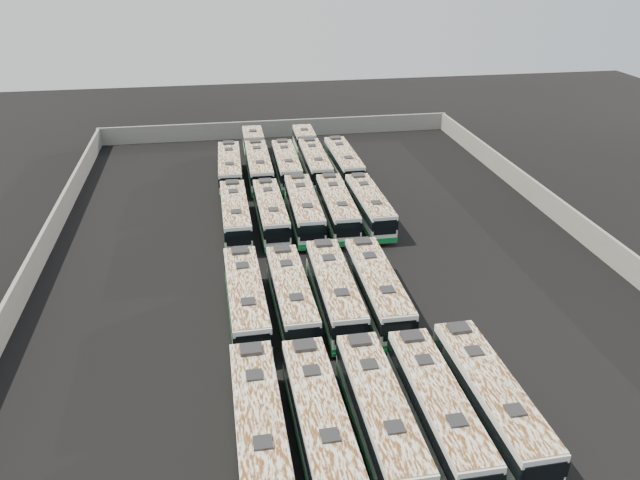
{
  "coord_description": "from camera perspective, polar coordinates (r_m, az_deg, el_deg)",
  "views": [
    {
      "loc": [
        -7.78,
        -42.57,
        23.56
      ],
      "look_at": [
        -0.29,
        1.8,
        1.6
      ],
      "focal_mm": 35.0,
      "sensor_mm": 36.0,
      "label": 1
    }
  ],
  "objects": [
    {
      "name": "bus_midfront_left",
      "position": [
        42.58,
        -2.64,
        -5.15
      ],
      "size": [
        2.47,
        10.78,
        3.02
      ],
      "rotation": [
        0.0,
        0.0,
        0.02
      ],
      "color": "silver",
      "rests_on": "ground"
    },
    {
      "name": "bus_midback_far_left",
      "position": [
        55.25,
        -7.74,
        2.3
      ],
      "size": [
        2.36,
        10.83,
        3.04
      ],
      "rotation": [
        0.0,
        0.0,
        0.01
      ],
      "color": "silver",
      "rests_on": "ground"
    },
    {
      "name": "bus_midback_center",
      "position": [
        55.75,
        -1.49,
        2.83
      ],
      "size": [
        2.58,
        11.28,
        3.17
      ],
      "rotation": [
        0.0,
        0.0,
        -0.02
      ],
      "color": "silver",
      "rests_on": "ground"
    },
    {
      "name": "ground",
      "position": [
        49.27,
        0.69,
        -2.55
      ],
      "size": [
        140.0,
        140.0,
        0.0
      ],
      "primitive_type": "plane",
      "color": "black",
      "rests_on": "ground"
    },
    {
      "name": "bus_front_center",
      "position": [
        33.18,
        5.49,
        -15.6
      ],
      "size": [
        2.46,
        11.07,
        3.11
      ],
      "rotation": [
        0.0,
        0.0,
        0.01
      ],
      "color": "silver",
      "rests_on": "ground"
    },
    {
      "name": "bus_back_right",
      "position": [
        70.2,
        -0.8,
        7.74
      ],
      "size": [
        2.47,
        16.71,
        3.02
      ],
      "rotation": [
        0.0,
        0.0,
        -0.01
      ],
      "color": "silver",
      "rests_on": "ground"
    },
    {
      "name": "bus_back_center",
      "position": [
        67.12,
        -3.07,
        6.83
      ],
      "size": [
        2.43,
        10.75,
        3.02
      ],
      "rotation": [
        0.0,
        0.0,
        -0.01
      ],
      "color": "silver",
      "rests_on": "ground"
    },
    {
      "name": "bus_midfront_right",
      "position": [
        43.41,
        5.25,
        -4.48
      ],
      "size": [
        2.42,
        11.22,
        3.16
      ],
      "rotation": [
        0.0,
        0.0,
        -0.0
      ],
      "color": "silver",
      "rests_on": "ground"
    },
    {
      "name": "bus_back_far_left",
      "position": [
        66.7,
        -8.24,
        6.5
      ],
      "size": [
        2.56,
        11.03,
        3.09
      ],
      "rotation": [
        0.0,
        0.0,
        -0.02
      ],
      "color": "silver",
      "rests_on": "ground"
    },
    {
      "name": "bus_back_left",
      "position": [
        69.59,
        -5.79,
        7.47
      ],
      "size": [
        2.44,
        17.12,
        3.1
      ],
      "rotation": [
        0.0,
        0.0,
        -0.01
      ],
      "color": "silver",
      "rests_on": "ground"
    },
    {
      "name": "perimeter_wall",
      "position": [
        48.76,
        0.69,
        -1.42
      ],
      "size": [
        45.2,
        73.2,
        2.2
      ],
      "color": "slate",
      "rests_on": "ground"
    },
    {
      "name": "bus_front_right",
      "position": [
        33.93,
        10.67,
        -14.92
      ],
      "size": [
        2.43,
        10.99,
        3.09
      ],
      "rotation": [
        0.0,
        0.0,
        0.01
      ],
      "color": "silver",
      "rests_on": "ground"
    },
    {
      "name": "bus_front_left",
      "position": [
        32.62,
        -0.0,
        -16.31
      ],
      "size": [
        2.59,
        11.16,
        3.13
      ],
      "rotation": [
        0.0,
        0.0,
        0.02
      ],
      "color": "silver",
      "rests_on": "ground"
    },
    {
      "name": "bus_back_far_right",
      "position": [
        67.93,
        2.17,
        7.11
      ],
      "size": [
        2.4,
        10.95,
        3.08
      ],
      "rotation": [
        0.0,
        0.0,
        0.01
      ],
      "color": "silver",
      "rests_on": "ground"
    },
    {
      "name": "bus_front_far_right",
      "position": [
        35.06,
        15.29,
        -13.87
      ],
      "size": [
        2.6,
        11.19,
        3.14
      ],
      "rotation": [
        0.0,
        0.0,
        0.02
      ],
      "color": "silver",
      "rests_on": "ground"
    },
    {
      "name": "bus_midback_far_right",
      "position": [
        56.78,
        4.53,
        3.11
      ],
      "size": [
        2.37,
        10.72,
        3.01
      ],
      "rotation": [
        0.0,
        0.0,
        0.01
      ],
      "color": "silver",
      "rests_on": "ground"
    },
    {
      "name": "bus_midfront_far_left",
      "position": [
        42.26,
        -6.78,
        -5.49
      ],
      "size": [
        2.57,
        11.18,
        3.14
      ],
      "rotation": [
        0.0,
        0.0,
        0.02
      ],
      "color": "silver",
      "rests_on": "ground"
    },
    {
      "name": "bus_midback_right",
      "position": [
        56.24,
        1.57,
        3.0
      ],
      "size": [
        2.55,
        11.0,
        3.08
      ],
      "rotation": [
        0.0,
        0.0,
        -0.02
      ],
      "color": "silver",
      "rests_on": "ground"
    },
    {
      "name": "bus_midback_left",
      "position": [
        55.38,
        -4.52,
        2.5
      ],
      "size": [
        2.38,
        10.72,
        3.01
      ],
      "rotation": [
        0.0,
        0.0,
        0.01
      ],
      "color": "silver",
      "rests_on": "ground"
    },
    {
      "name": "bus_front_far_left",
      "position": [
        32.43,
        -5.56,
        -16.74
      ],
      "size": [
        2.45,
        11.22,
        3.16
      ],
      "rotation": [
        0.0,
        0.0,
        0.01
      ],
      "color": "silver",
      "rests_on": "ground"
    },
    {
      "name": "bus_midfront_center",
      "position": [
        42.94,
        1.34,
        -4.73
      ],
      "size": [
        2.44,
        11.22,
        3.16
      ],
      "rotation": [
        0.0,
        0.0,
        -0.01
      ],
      "color": "silver",
      "rests_on": "ground"
    }
  ]
}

